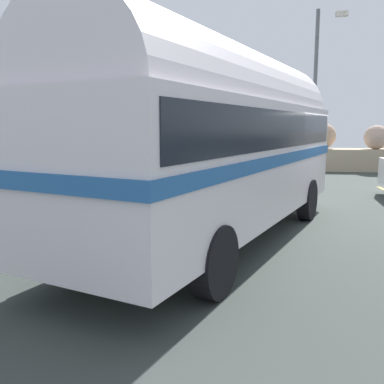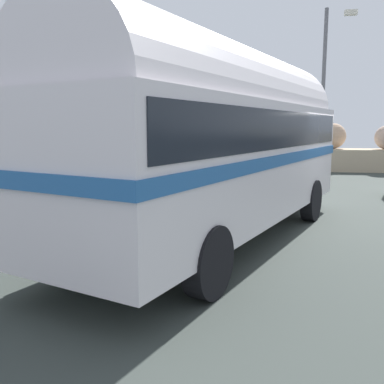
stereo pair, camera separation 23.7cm
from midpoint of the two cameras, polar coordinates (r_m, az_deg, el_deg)
The scene contains 5 objects.
ground at distance 10.54m, azimuth 14.49°, elevation -3.45°, with size 32.00×26.00×0.02m.
breakwater at distance 22.13m, azimuth 11.73°, elevation 4.81°, with size 31.36×1.87×2.38m.
vintage_coach at distance 7.99m, azimuth 4.77°, elevation 7.72°, with size 5.26×8.88×3.70m.
second_coach at distance 10.45m, azimuth -23.89°, elevation 7.26°, with size 4.74×8.91×3.70m.
lamp_post at distance 16.96m, azimuth 18.11°, elevation 13.26°, with size 1.20×0.57×6.46m.
Camera 2 is at (-0.90, -10.24, 2.20)m, focal length 39.39 mm.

